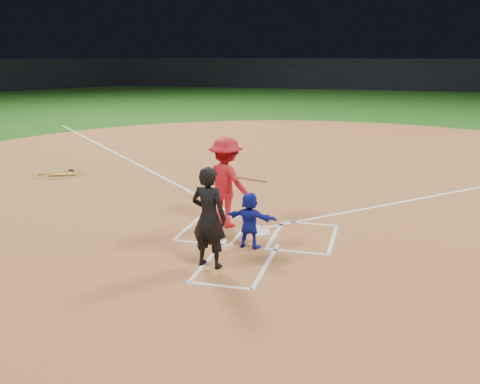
% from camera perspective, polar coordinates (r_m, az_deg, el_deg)
% --- Properties ---
extents(ground, '(120.00, 120.00, 0.00)m').
position_cam_1_polar(ground, '(11.52, 1.96, -4.43)').
color(ground, '#174A12').
rests_on(ground, ground).
extents(home_plate_dirt, '(28.00, 28.00, 0.01)m').
position_cam_1_polar(home_plate_dirt, '(17.21, 6.51, 1.93)').
color(home_plate_dirt, '#965A31').
rests_on(home_plate_dirt, ground).
extents(stadium_wall_far, '(80.00, 1.20, 3.20)m').
position_cam_1_polar(stadium_wall_far, '(58.71, 12.93, 12.16)').
color(stadium_wall_far, black).
rests_on(stadium_wall_far, ground).
extents(home_plate, '(0.60, 0.60, 0.02)m').
position_cam_1_polar(home_plate, '(11.52, 1.96, -4.33)').
color(home_plate, silver).
rests_on(home_plate, home_plate_dirt).
extents(on_deck_circle, '(1.70, 1.70, 0.01)m').
position_cam_1_polar(on_deck_circle, '(18.05, -18.77, 1.87)').
color(on_deck_circle, brown).
rests_on(on_deck_circle, home_plate_dirt).
extents(on_deck_logo, '(0.80, 0.80, 0.00)m').
position_cam_1_polar(on_deck_logo, '(18.05, -18.78, 1.89)').
color(on_deck_logo, gold).
rests_on(on_deck_logo, on_deck_circle).
extents(on_deck_bat_a, '(0.55, 0.71, 0.06)m').
position_cam_1_polar(on_deck_bat_a, '(18.17, -17.96, 2.13)').
color(on_deck_bat_a, olive).
rests_on(on_deck_bat_a, on_deck_circle).
extents(on_deck_bat_b, '(0.61, 0.67, 0.06)m').
position_cam_1_polar(on_deck_bat_b, '(18.08, -19.49, 1.95)').
color(on_deck_bat_b, '#A9743E').
rests_on(on_deck_bat_b, on_deck_circle).
extents(on_deck_bat_c, '(0.80, 0.37, 0.06)m').
position_cam_1_polar(on_deck_bat_c, '(17.64, -18.50, 1.73)').
color(on_deck_bat_c, olive).
rests_on(on_deck_bat_c, on_deck_circle).
extents(bat_weight_donut, '(0.19, 0.19, 0.05)m').
position_cam_1_polar(bat_weight_donut, '(18.26, -17.57, 2.21)').
color(bat_weight_donut, black).
rests_on(bat_weight_donut, on_deck_circle).
extents(catcher, '(1.08, 0.47, 1.13)m').
position_cam_1_polar(catcher, '(10.51, 1.04, -3.02)').
color(catcher, '#1521AE').
rests_on(catcher, home_plate_dirt).
extents(umpire, '(0.75, 0.56, 1.85)m').
position_cam_1_polar(umpire, '(9.49, -3.35, -2.72)').
color(umpire, black).
rests_on(umpire, home_plate_dirt).
extents(chalk_markings, '(28.35, 17.32, 0.01)m').
position_cam_1_polar(chalk_markings, '(16.52, 6.13, 1.44)').
color(chalk_markings, white).
rests_on(chalk_markings, home_plate_dirt).
extents(batter_at_plate, '(1.63, 1.17, 1.99)m').
position_cam_1_polar(batter_at_plate, '(11.72, -1.50, 1.04)').
color(batter_at_plate, red).
rests_on(batter_at_plate, home_plate_dirt).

